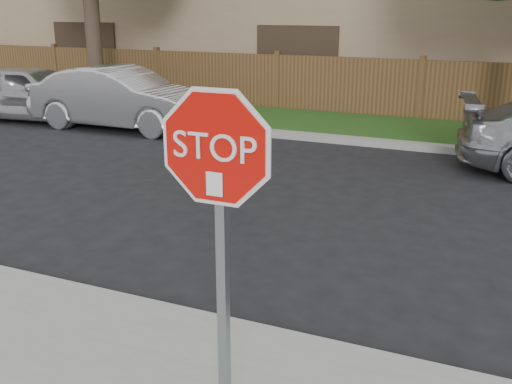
% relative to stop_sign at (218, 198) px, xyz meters
% --- Properties ---
extents(ground, '(90.00, 90.00, 0.00)m').
position_rel_stop_sign_xyz_m(ground, '(-0.74, 1.48, -1.83)').
color(ground, black).
rests_on(ground, ground).
extents(far_curb, '(70.00, 0.30, 0.15)m').
position_rel_stop_sign_xyz_m(far_curb, '(-0.74, 9.63, -1.75)').
color(far_curb, gray).
rests_on(far_curb, ground).
extents(grass_strip, '(70.00, 3.00, 0.12)m').
position_rel_stop_sign_xyz_m(grass_strip, '(-0.74, 11.28, -1.77)').
color(grass_strip, '#1E4714').
rests_on(grass_strip, ground).
extents(fence, '(70.00, 0.12, 1.60)m').
position_rel_stop_sign_xyz_m(fence, '(-0.74, 12.88, -1.03)').
color(fence, '#4E311B').
rests_on(fence, ground).
extents(stop_sign, '(1.01, 0.13, 2.55)m').
position_rel_stop_sign_xyz_m(stop_sign, '(0.00, 0.00, 0.00)').
color(stop_sign, gray).
rests_on(stop_sign, sidewalk_near).
extents(sedan_far_left, '(4.47, 2.19, 1.47)m').
position_rel_stop_sign_xyz_m(sedan_far_left, '(-10.08, 8.97, -1.10)').
color(sedan_far_left, silver).
rests_on(sedan_far_left, ground).
extents(sedan_left, '(4.62, 1.63, 1.52)m').
position_rel_stop_sign_xyz_m(sedan_left, '(-7.30, 8.99, -1.07)').
color(sedan_left, silver).
rests_on(sedan_left, ground).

